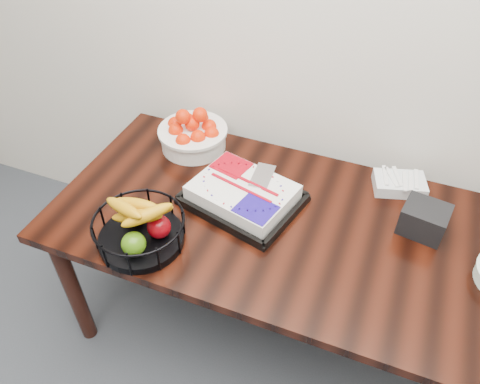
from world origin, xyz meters
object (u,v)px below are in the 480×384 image
at_px(table, 281,235).
at_px(napkin_box, 424,219).
at_px(tangerine_bowl, 193,131).
at_px(fruit_basket, 139,228).
at_px(cake_tray, 243,194).

relative_size(table, napkin_box, 11.25).
bearing_deg(tangerine_bowl, napkin_box, -8.57).
bearing_deg(table, fruit_basket, -146.13).
relative_size(cake_tray, fruit_basket, 1.51).
relative_size(cake_tray, napkin_box, 3.15).
bearing_deg(napkin_box, table, -164.07).
distance_m(cake_tray, fruit_basket, 0.43).
xyz_separation_m(table, napkin_box, (0.50, 0.14, 0.14)).
height_order(tangerine_bowl, fruit_basket, tangerine_bowl).
xyz_separation_m(fruit_basket, napkin_box, (0.95, 0.44, -0.02)).
height_order(fruit_basket, napkin_box, fruit_basket).
bearing_deg(cake_tray, napkin_box, 8.97).
distance_m(fruit_basket, napkin_box, 1.05).
distance_m(tangerine_bowl, napkin_box, 1.04).
bearing_deg(napkin_box, fruit_basket, -154.94).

